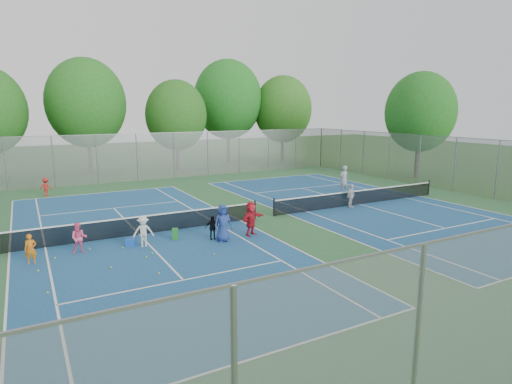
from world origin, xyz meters
The scene contains 36 objects.
ground centered at (0.00, 0.00, 0.00)m, with size 120.00×120.00×0.00m, color #254F18.
court_pad centered at (0.00, 0.00, 0.01)m, with size 32.00×32.00×0.01m, color #2D6035.
court_left centered at (-7.00, 0.00, 0.02)m, with size 10.97×23.77×0.01m, color navy.
court_right centered at (7.00, 0.00, 0.02)m, with size 10.97×23.77×0.01m, color navy.
net_left centered at (-7.00, 0.00, 0.46)m, with size 12.87×0.10×0.91m, color black.
net_right centered at (7.00, 0.00, 0.46)m, with size 12.87×0.10×0.91m, color black.
fence_north centered at (0.00, 16.00, 2.00)m, with size 32.00×0.10×4.00m, color gray.
fence_east centered at (16.00, 0.00, 2.00)m, with size 32.00×0.10×4.00m, color gray.
tree_nl centered at (-6.00, 23.00, 6.54)m, with size 7.20×7.20×10.69m.
tree_nc centered at (2.00, 21.00, 5.39)m, with size 6.00×6.00×8.85m.
tree_nr centered at (9.00, 24.00, 7.04)m, with size 7.60×7.60×11.42m.
tree_ne centered at (15.00, 22.00, 5.97)m, with size 6.60×6.60×9.77m.
tree_side_e centered at (19.00, 6.00, 5.74)m, with size 6.00×6.00×9.20m.
ball_crate centered at (-7.75, -1.54, 0.17)m, with size 0.40×0.40×0.34m, color #174DB2.
ball_hopper centered at (-5.71, -1.58, 0.27)m, with size 0.27×0.27×0.54m, color #25872C.
student_a centered at (-11.68, -1.93, 0.61)m, with size 0.44×0.29×1.21m, color orange.
student_b centered at (-9.85, -1.47, 0.67)m, with size 0.65×0.50×1.33m, color #FA6190.
student_c centered at (-7.25, -1.89, 0.70)m, with size 0.90×0.52×1.39m, color silver.
student_d centered at (-4.17, -2.38, 0.57)m, with size 0.67×0.28×1.14m, color black.
student_e centered at (-3.85, -2.88, 0.87)m, with size 0.85×0.55×1.74m, color navy.
student_f centered at (-2.28, -2.68, 0.83)m, with size 1.54×0.49×1.66m, color red.
child_far_baseline centered at (-10.40, 12.50, 0.66)m, with size 0.85×0.49×1.31m, color #A82118.
instructor centered at (8.49, 3.35, 1.01)m, with size 0.74×0.49×2.03m, color #97979A.
teen_court_b centered at (5.90, -0.40, 0.74)m, with size 0.86×0.36×1.47m, color silver.
tennis_ball_0 centered at (-3.41, -1.79, 0.03)m, with size 0.07×0.07×0.07m, color gold.
tennis_ball_1 centered at (-7.60, -5.43, 0.03)m, with size 0.07×0.07×0.07m, color #C0D932.
tennis_ball_2 centered at (-9.44, -1.25, 0.03)m, with size 0.07×0.07×0.07m, color yellow.
tennis_ball_3 centered at (-7.21, -3.11, 0.03)m, with size 0.07×0.07×0.07m, color #BAD732.
tennis_ball_4 centered at (-11.50, -3.02, 0.03)m, with size 0.07×0.07×0.07m, color #CAE435.
tennis_ball_5 centered at (-4.97, -4.44, 0.03)m, with size 0.07×0.07×0.07m, color gold.
tennis_ball_6 centered at (-11.30, -5.34, 0.03)m, with size 0.07×0.07×0.07m, color #CFE735.
tennis_ball_7 centered at (-10.84, -1.78, 0.03)m, with size 0.07×0.07×0.07m, color #CED431.
tennis_ball_8 centered at (-9.03, -3.96, 0.03)m, with size 0.07×0.07×0.07m, color #D5E334.
tennis_ball_9 centered at (-7.55, -3.46, 0.03)m, with size 0.07×0.07×0.07m, color #B1D130.
tennis_ball_10 centered at (-8.13, -1.74, 0.03)m, with size 0.07×0.07×0.07m, color #C0DB33.
tennis_ball_11 centered at (-2.93, -6.88, 0.03)m, with size 0.07×0.07×0.07m, color #BFEA36.
Camera 1 is at (-11.60, -20.20, 6.00)m, focal length 30.00 mm.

